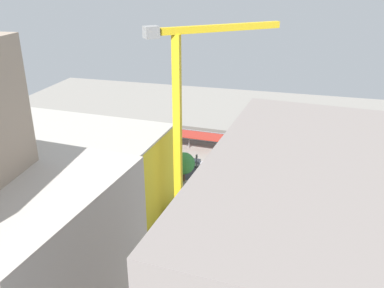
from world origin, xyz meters
name	(u,v)px	position (x,y,z in m)	size (l,w,h in m)	color
ground_plane	(175,162)	(0.00, 0.00, 0.00)	(152.24, 152.24, 0.00)	gray
rail_bed	(194,135)	(0.00, -19.87, 0.00)	(95.15, 14.12, 0.01)	#5B544C
street_asphalt	(170,169)	(0.00, 3.84, 0.00)	(95.15, 9.00, 0.01)	#38383D
track_rails	(194,135)	(0.00, -19.87, 0.18)	(95.01, 12.90, 0.12)	#9E9EA8
platform_canopy_near	(143,129)	(13.26, -11.17, 4.08)	(63.41, 8.56, 4.27)	#A82D23
locomotive	(269,134)	(-22.09, -22.93, 1.68)	(15.79, 3.31, 4.84)	black
passenger_coach	(352,137)	(-45.33, -22.93, 3.02)	(16.49, 3.82, 5.76)	black
parked_car_0	(227,167)	(-14.08, 0.57, 0.73)	(4.42, 1.96, 1.66)	black
parked_car_1	(196,163)	(-5.79, 0.47, 0.75)	(4.09, 1.92, 1.70)	black
parked_car_2	(167,160)	(1.93, 0.45, 0.76)	(4.61, 1.94, 1.73)	black
parked_car_3	(134,157)	(11.08, 1.03, 0.71)	(4.88, 2.23, 1.58)	black
parked_car_4	(109,153)	(18.72, 0.58, 0.79)	(4.17, 2.02, 1.77)	black
parked_car_5	(79,150)	(27.57, 0.96, 0.74)	(4.20, 1.90, 1.68)	black
parked_car_6	(55,147)	(35.31, 0.50, 0.75)	(4.33, 2.16, 1.68)	black
parked_car_7	(29,143)	(43.84, 0.50, 0.77)	(4.32, 1.74, 1.74)	black
construction_building	(73,174)	(12.73, 27.75, 8.51)	(35.16, 22.42, 17.03)	yellow
construction_roof_slab	(68,134)	(12.73, 27.75, 17.23)	(35.76, 23.02, 0.40)	#B7B2A8
tower_crane	(187,110)	(-9.98, 22.58, 22.43)	(21.41, 18.78, 37.91)	gray
box_truck_0	(147,177)	(2.79, 12.50, 1.65)	(8.78, 2.63, 3.34)	black
street_tree_0	(259,167)	(-22.61, 8.04, 5.40)	(4.68, 4.68, 7.75)	brown
street_tree_1	(161,157)	(0.62, 8.99, 5.37)	(4.58, 4.58, 7.70)	brown
street_tree_2	(296,176)	(-31.03, 8.36, 4.33)	(5.10, 5.10, 6.89)	brown
street_tree_3	(184,163)	(-5.29, 9.45, 4.75)	(5.22, 5.22, 7.37)	brown
traffic_light	(197,163)	(-8.00, 8.05, 4.42)	(0.50, 0.36, 6.69)	#333333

